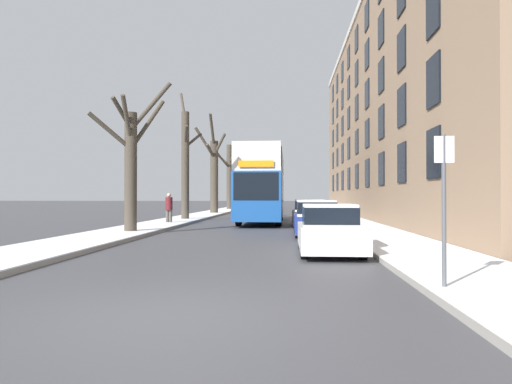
{
  "coord_description": "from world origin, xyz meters",
  "views": [
    {
      "loc": [
        1.73,
        -6.18,
        1.64
      ],
      "look_at": [
        0.12,
        16.75,
        1.86
      ],
      "focal_mm": 32.0,
      "sensor_mm": 36.0,
      "label": 1
    }
  ],
  "objects_px": {
    "pedestrian_left_sidewalk": "(169,207)",
    "oncoming_van": "(254,200)",
    "parked_car_1": "(316,219)",
    "parked_car_2": "(310,214)",
    "bare_tree_left_0": "(131,162)",
    "bare_tree_left_1": "(185,162)",
    "street_sign_post": "(444,204)",
    "parked_car_0": "(329,231)",
    "double_decker_bus": "(262,182)",
    "bare_tree_left_2": "(214,172)",
    "bare_tree_left_3": "(228,174)"
  },
  "relations": [
    {
      "from": "parked_car_0",
      "to": "pedestrian_left_sidewalk",
      "type": "height_order",
      "value": "pedestrian_left_sidewalk"
    },
    {
      "from": "oncoming_van",
      "to": "pedestrian_left_sidewalk",
      "type": "xyz_separation_m",
      "value": [
        -3.11,
        -23.3,
        -0.24
      ]
    },
    {
      "from": "double_decker_bus",
      "to": "parked_car_0",
      "type": "bearing_deg",
      "value": -79.49
    },
    {
      "from": "parked_car_2",
      "to": "bare_tree_left_1",
      "type": "bearing_deg",
      "value": 147.41
    },
    {
      "from": "bare_tree_left_0",
      "to": "pedestrian_left_sidewalk",
      "type": "distance_m",
      "value": 6.91
    },
    {
      "from": "bare_tree_left_1",
      "to": "pedestrian_left_sidewalk",
      "type": "bearing_deg",
      "value": -89.42
    },
    {
      "from": "street_sign_post",
      "to": "double_decker_bus",
      "type": "bearing_deg",
      "value": 101.46
    },
    {
      "from": "bare_tree_left_1",
      "to": "pedestrian_left_sidewalk",
      "type": "height_order",
      "value": "bare_tree_left_1"
    },
    {
      "from": "bare_tree_left_0",
      "to": "oncoming_van",
      "type": "distance_m",
      "value": 30.08
    },
    {
      "from": "bare_tree_left_0",
      "to": "bare_tree_left_1",
      "type": "relative_size",
      "value": 0.74
    },
    {
      "from": "bare_tree_left_3",
      "to": "parked_car_0",
      "type": "bearing_deg",
      "value": -78.48
    },
    {
      "from": "oncoming_van",
      "to": "street_sign_post",
      "type": "height_order",
      "value": "street_sign_post"
    },
    {
      "from": "oncoming_van",
      "to": "pedestrian_left_sidewalk",
      "type": "bearing_deg",
      "value": -97.61
    },
    {
      "from": "parked_car_1",
      "to": "parked_car_2",
      "type": "bearing_deg",
      "value": 90.0
    },
    {
      "from": "bare_tree_left_1",
      "to": "oncoming_van",
      "type": "distance_m",
      "value": 19.4
    },
    {
      "from": "bare_tree_left_2",
      "to": "pedestrian_left_sidewalk",
      "type": "distance_m",
      "value": 15.87
    },
    {
      "from": "bare_tree_left_0",
      "to": "street_sign_post",
      "type": "bearing_deg",
      "value": -51.06
    },
    {
      "from": "parked_car_2",
      "to": "bare_tree_left_0",
      "type": "bearing_deg",
      "value": -143.9
    },
    {
      "from": "bare_tree_left_1",
      "to": "oncoming_van",
      "type": "relative_size",
      "value": 1.83
    },
    {
      "from": "bare_tree_left_0",
      "to": "parked_car_1",
      "type": "relative_size",
      "value": 1.49
    },
    {
      "from": "parked_car_1",
      "to": "pedestrian_left_sidewalk",
      "type": "height_order",
      "value": "pedestrian_left_sidewalk"
    },
    {
      "from": "bare_tree_left_3",
      "to": "pedestrian_left_sidewalk",
      "type": "bearing_deg",
      "value": -89.56
    },
    {
      "from": "parked_car_0",
      "to": "street_sign_post",
      "type": "xyz_separation_m",
      "value": [
        1.38,
        -5.51,
        0.87
      ]
    },
    {
      "from": "double_decker_bus",
      "to": "parked_car_0",
      "type": "relative_size",
      "value": 2.74
    },
    {
      "from": "bare_tree_left_2",
      "to": "parked_car_0",
      "type": "distance_m",
      "value": 29.47
    },
    {
      "from": "parked_car_1",
      "to": "pedestrian_left_sidewalk",
      "type": "xyz_separation_m",
      "value": [
        -8.01,
        6.45,
        0.32
      ]
    },
    {
      "from": "bare_tree_left_1",
      "to": "bare_tree_left_3",
      "type": "height_order",
      "value": "bare_tree_left_1"
    },
    {
      "from": "bare_tree_left_2",
      "to": "bare_tree_left_3",
      "type": "distance_m",
      "value": 12.22
    },
    {
      "from": "parked_car_2",
      "to": "oncoming_van",
      "type": "xyz_separation_m",
      "value": [
        -4.9,
        24.09,
        0.56
      ]
    },
    {
      "from": "oncoming_van",
      "to": "parked_car_0",
      "type": "bearing_deg",
      "value": -82.22
    },
    {
      "from": "double_decker_bus",
      "to": "bare_tree_left_3",
      "type": "bearing_deg",
      "value": 102.11
    },
    {
      "from": "bare_tree_left_0",
      "to": "parked_car_0",
      "type": "distance_m",
      "value": 10.25
    },
    {
      "from": "bare_tree_left_2",
      "to": "bare_tree_left_3",
      "type": "xyz_separation_m",
      "value": [
        -0.25,
        12.21,
        0.41
      ]
    },
    {
      "from": "double_decker_bus",
      "to": "parked_car_1",
      "type": "height_order",
      "value": "double_decker_bus"
    },
    {
      "from": "oncoming_van",
      "to": "street_sign_post",
      "type": "distance_m",
      "value": 41.86
    },
    {
      "from": "double_decker_bus",
      "to": "parked_car_2",
      "type": "xyz_separation_m",
      "value": [
        2.8,
        -3.31,
        -1.85
      ]
    },
    {
      "from": "bare_tree_left_1",
      "to": "double_decker_bus",
      "type": "height_order",
      "value": "bare_tree_left_1"
    },
    {
      "from": "parked_car_0",
      "to": "parked_car_1",
      "type": "height_order",
      "value": "parked_car_1"
    },
    {
      "from": "bare_tree_left_0",
      "to": "double_decker_bus",
      "type": "relative_size",
      "value": 0.62
    },
    {
      "from": "bare_tree_left_3",
      "to": "double_decker_bus",
      "type": "relative_size",
      "value": 0.72
    },
    {
      "from": "street_sign_post",
      "to": "bare_tree_left_1",
      "type": "bearing_deg",
      "value": 112.8
    },
    {
      "from": "double_decker_bus",
      "to": "parked_car_0",
      "type": "height_order",
      "value": "double_decker_bus"
    },
    {
      "from": "parked_car_2",
      "to": "oncoming_van",
      "type": "relative_size",
      "value": 0.94
    },
    {
      "from": "bare_tree_left_3",
      "to": "oncoming_van",
      "type": "distance_m",
      "value": 6.4
    },
    {
      "from": "bare_tree_left_1",
      "to": "street_sign_post",
      "type": "relative_size",
      "value": 3.35
    },
    {
      "from": "double_decker_bus",
      "to": "parked_car_2",
      "type": "distance_m",
      "value": 4.71
    },
    {
      "from": "pedestrian_left_sidewalk",
      "to": "oncoming_van",
      "type": "bearing_deg",
      "value": -99.23
    },
    {
      "from": "parked_car_1",
      "to": "parked_car_0",
      "type": "bearing_deg",
      "value": -90.0
    },
    {
      "from": "pedestrian_left_sidewalk",
      "to": "parked_car_1",
      "type": "bearing_deg",
      "value": 139.55
    },
    {
      "from": "oncoming_van",
      "to": "double_decker_bus",
      "type": "bearing_deg",
      "value": -84.23
    }
  ]
}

